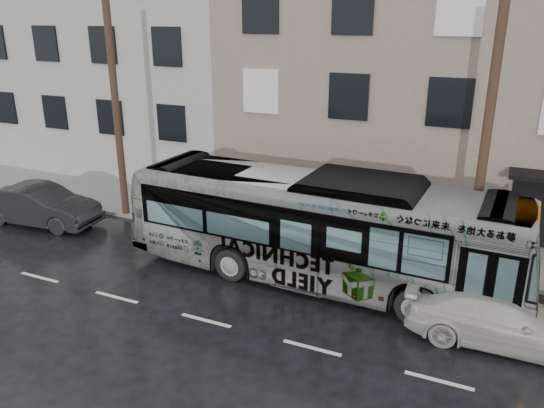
% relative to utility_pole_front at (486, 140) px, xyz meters
% --- Properties ---
extents(ground, '(120.00, 120.00, 0.00)m').
position_rel_utility_pole_front_xyz_m(ground, '(-6.50, -3.30, -4.65)').
color(ground, black).
rests_on(ground, ground).
extents(sidewalk, '(90.00, 3.60, 0.15)m').
position_rel_utility_pole_front_xyz_m(sidewalk, '(-6.50, 1.60, -4.58)').
color(sidewalk, gray).
rests_on(sidewalk, ground).
extents(building_taupe, '(20.00, 12.00, 11.00)m').
position_rel_utility_pole_front_xyz_m(building_taupe, '(-1.50, 9.40, 0.85)').
color(building_taupe, gray).
rests_on(building_taupe, ground).
extents(building_grey, '(26.00, 15.00, 16.00)m').
position_rel_utility_pole_front_xyz_m(building_grey, '(-24.50, 10.90, 3.35)').
color(building_grey, '#AFADA6').
rests_on(building_grey, ground).
extents(utility_pole_front, '(0.30, 0.30, 9.00)m').
position_rel_utility_pole_front_xyz_m(utility_pole_front, '(0.00, 0.00, 0.00)').
color(utility_pole_front, '#452D22').
rests_on(utility_pole_front, sidewalk).
extents(utility_pole_rear, '(0.30, 0.30, 9.00)m').
position_rel_utility_pole_front_xyz_m(utility_pole_rear, '(-14.00, 0.00, 0.00)').
color(utility_pole_rear, '#452D22').
rests_on(utility_pole_rear, sidewalk).
extents(sign_post, '(0.06, 0.06, 2.40)m').
position_rel_utility_pole_front_xyz_m(sign_post, '(1.10, 0.00, -3.30)').
color(sign_post, slate).
rests_on(sign_post, sidewalk).
extents(bus, '(13.01, 3.51, 3.59)m').
position_rel_utility_pole_front_xyz_m(bus, '(-4.47, -2.08, -2.85)').
color(bus, '#B2B2B2').
rests_on(bus, ground).
extents(white_sedan, '(4.99, 2.20, 1.43)m').
position_rel_utility_pole_front_xyz_m(white_sedan, '(1.12, -3.45, -3.94)').
color(white_sedan, beige).
rests_on(white_sedan, ground).
extents(dark_sedan, '(5.17, 2.25, 1.65)m').
position_rel_utility_pole_front_xyz_m(dark_sedan, '(-16.57, -2.19, -3.82)').
color(dark_sedan, black).
rests_on(dark_sedan, ground).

